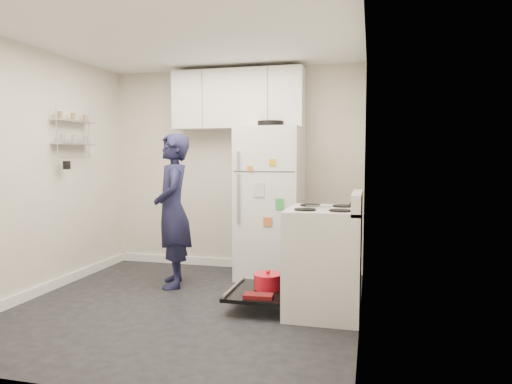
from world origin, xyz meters
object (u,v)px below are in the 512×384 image
(electric_range, at_px, (323,261))
(open_oven_door, at_px, (263,287))
(person, at_px, (173,210))
(refrigerator, at_px, (270,202))

(electric_range, height_order, open_oven_door, electric_range)
(person, bearing_deg, refrigerator, 99.43)
(refrigerator, bearing_deg, person, -146.18)
(open_oven_door, height_order, person, person)
(open_oven_door, distance_m, refrigerator, 1.29)
(open_oven_door, height_order, refrigerator, refrigerator)
(open_oven_door, bearing_deg, refrigerator, 98.60)
(open_oven_door, xyz_separation_m, refrigerator, (-0.16, 1.07, 0.70))
(electric_range, distance_m, open_oven_door, 0.63)
(refrigerator, relative_size, person, 1.10)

